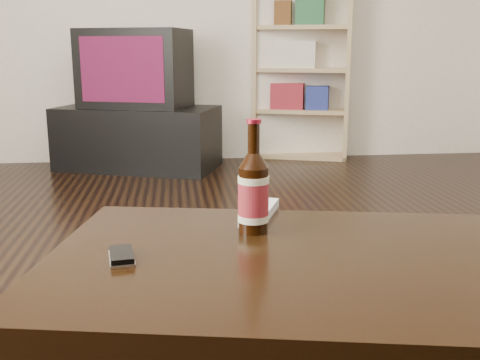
{
  "coord_description": "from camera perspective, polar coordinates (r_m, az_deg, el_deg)",
  "views": [
    {
      "loc": [
        -0.17,
        -1.28,
        0.82
      ],
      "look_at": [
        -0.03,
        -0.08,
        0.54
      ],
      "focal_mm": 42.0,
      "sensor_mm": 36.0,
      "label": 1
    }
  ],
  "objects": [
    {
      "name": "remote",
      "position": [
        1.38,
        2.01,
        -3.29
      ],
      "size": [
        0.13,
        0.21,
        0.03
      ],
      "rotation": [
        0.0,
        0.0,
        -0.38
      ],
      "color": "silver",
      "rests_on": "coffee_table"
    },
    {
      "name": "tv",
      "position": [
        4.0,
        -10.59,
        11.08
      ],
      "size": [
        0.81,
        0.65,
        0.53
      ],
      "rotation": [
        0.0,
        0.0,
        -0.35
      ],
      "color": "black",
      "rests_on": "tv_stand"
    },
    {
      "name": "phone",
      "position": [
        1.13,
        -11.94,
        -7.57
      ],
      "size": [
        0.06,
        0.1,
        0.02
      ],
      "rotation": [
        0.0,
        0.0,
        0.14
      ],
      "color": "#B8B8BB",
      "rests_on": "coffee_table"
    },
    {
      "name": "bookshelf",
      "position": [
        4.44,
        6.27,
        11.44
      ],
      "size": [
        0.79,
        0.54,
        1.35
      ],
      "rotation": [
        0.0,
        0.0,
        -0.32
      ],
      "color": "tan",
      "rests_on": "floor"
    },
    {
      "name": "beer_bottle",
      "position": [
        1.25,
        1.37,
        -1.33
      ],
      "size": [
        0.08,
        0.08,
        0.25
      ],
      "rotation": [
        0.0,
        0.0,
        0.16
      ],
      "color": "black",
      "rests_on": "coffee_table"
    },
    {
      "name": "tv_stand",
      "position": [
        4.04,
        -10.3,
        4.25
      ],
      "size": [
        1.21,
        0.88,
        0.43
      ],
      "primitive_type": "cube",
      "rotation": [
        0.0,
        0.0,
        -0.35
      ],
      "color": "black",
      "rests_on": "floor"
    },
    {
      "name": "coffee_table",
      "position": [
        1.15,
        9.11,
        -10.4
      ],
      "size": [
        1.24,
        0.87,
        0.42
      ],
      "rotation": [
        0.0,
        0.0,
        -0.2
      ],
      "color": "black",
      "rests_on": "floor"
    }
  ]
}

